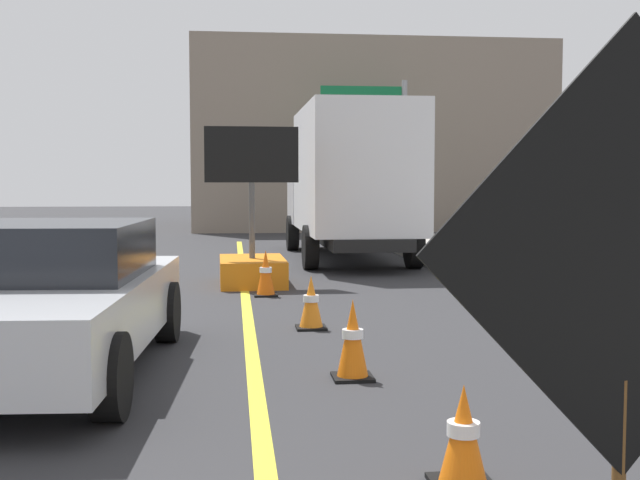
{
  "coord_description": "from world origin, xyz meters",
  "views": [
    {
      "loc": [
        -0.18,
        0.27,
        1.75
      ],
      "look_at": [
        0.48,
        6.31,
        1.31
      ],
      "focal_mm": 44.95,
      "sensor_mm": 36.0,
      "label": 1
    }
  ],
  "objects": [
    {
      "name": "traffic_cone_far_lane",
      "position": [
        0.74,
        9.7,
        0.32
      ],
      "size": [
        0.36,
        0.36,
        0.64
      ],
      "color": "black",
      "rests_on": "ground"
    },
    {
      "name": "box_truck",
      "position": [
        2.42,
        18.14,
        1.81
      ],
      "size": [
        2.42,
        7.19,
        3.34
      ],
      "color": "black",
      "rests_on": "ground"
    },
    {
      "name": "traffic_cone_near_sign",
      "position": [
        1.12,
        4.64,
        0.29
      ],
      "size": [
        0.36,
        0.36,
        0.6
      ],
      "color": "black",
      "rests_on": "ground"
    },
    {
      "name": "traffic_cone_mid_lane",
      "position": [
        0.87,
        7.23,
        0.35
      ],
      "size": [
        0.36,
        0.36,
        0.72
      ],
      "color": "black",
      "rests_on": "ground"
    },
    {
      "name": "arrow_board_trailer",
      "position": [
        0.14,
        14.01,
        0.48
      ],
      "size": [
        1.6,
        1.82,
        2.7
      ],
      "color": "orange",
      "rests_on": "ground"
    },
    {
      "name": "lane_center_stripe",
      "position": [
        0.0,
        6.0,
        0.0
      ],
      "size": [
        0.14,
        36.0,
        0.01
      ],
      "primitive_type": "cube",
      "color": "yellow",
      "rests_on": "ground"
    },
    {
      "name": "far_building_block",
      "position": [
        4.96,
        32.83,
        3.43
      ],
      "size": [
        13.12,
        9.75,
        6.85
      ],
      "primitive_type": "cube",
      "color": "gray",
      "rests_on": "ground"
    },
    {
      "name": "highway_guide_sign",
      "position": [
        4.52,
        25.6,
        3.42
      ],
      "size": [
        2.79,
        0.18,
        5.0
      ],
      "color": "gray",
      "rests_on": "ground"
    },
    {
      "name": "pickup_car",
      "position": [
        -1.92,
        7.74,
        0.7
      ],
      "size": [
        2.28,
        4.56,
        1.38
      ],
      "color": "silver",
      "rests_on": "ground"
    },
    {
      "name": "traffic_cone_curbside",
      "position": [
        0.32,
        12.54,
        0.35
      ],
      "size": [
        0.36,
        0.36,
        0.71
      ],
      "color": "black",
      "rests_on": "ground"
    },
    {
      "name": "roadwork_sign",
      "position": [
        1.19,
        2.94,
        1.47
      ],
      "size": [
        1.6,
        0.37,
        2.33
      ],
      "color": "#593819",
      "rests_on": "ground"
    }
  ]
}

